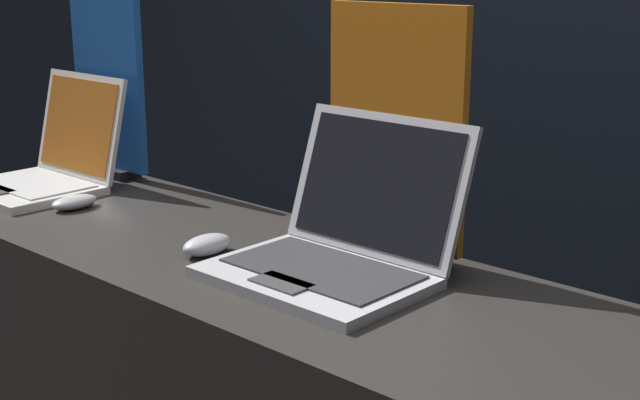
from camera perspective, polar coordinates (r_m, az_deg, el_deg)
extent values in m
cube|color=silver|center=(2.35, -18.26, 0.67)|extent=(0.33, 0.27, 0.02)
cube|color=#B7B7B7|center=(2.36, -17.86, 1.04)|extent=(0.29, 0.19, 0.00)
cube|color=silver|center=(2.41, -15.08, 4.65)|extent=(0.33, 0.08, 0.26)
cube|color=#A5591E|center=(2.40, -15.22, 4.66)|extent=(0.30, 0.06, 0.23)
ellipsoid|color=#B2B2B7|center=(2.17, -15.44, -0.13)|extent=(0.07, 0.11, 0.03)
cube|color=black|center=(2.48, -13.05, 1.83)|extent=(0.16, 0.07, 0.02)
cube|color=#1E59B2|center=(2.44, -13.39, 7.34)|extent=(0.29, 0.02, 0.46)
cube|color=#B7B7BC|center=(1.62, -0.33, -4.99)|extent=(0.39, 0.27, 0.02)
cube|color=#2D2D30|center=(1.63, 0.17, -4.41)|extent=(0.35, 0.19, 0.00)
cube|color=#3F3F42|center=(1.56, -2.40, -5.34)|extent=(0.11, 0.06, 0.00)
cube|color=#B7B7BC|center=(1.71, 3.83, 0.98)|extent=(0.39, 0.10, 0.26)
cube|color=black|center=(1.70, 3.69, 1.01)|extent=(0.35, 0.08, 0.23)
ellipsoid|color=#B2B2B7|center=(1.78, -7.24, -2.86)|extent=(0.07, 0.11, 0.04)
cube|color=black|center=(1.79, 4.76, -3.03)|extent=(0.18, 0.07, 0.02)
cube|color=orange|center=(1.73, 4.93, 4.71)|extent=(0.32, 0.02, 0.47)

